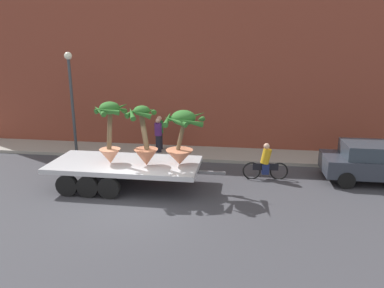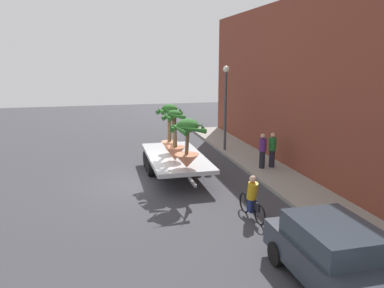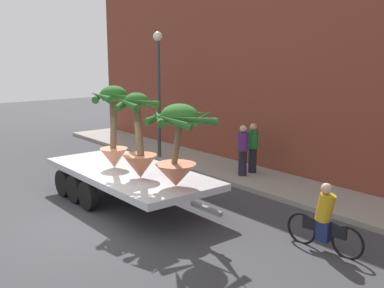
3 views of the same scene
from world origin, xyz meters
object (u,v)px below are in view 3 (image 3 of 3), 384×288
object	(u,v)px
potted_palm_middle	(139,142)
potted_palm_rear	(114,124)
flatbed_trailer	(125,175)
potted_palm_front	(178,144)
cyclist	(325,221)
pedestrian_far_left	(253,147)
street_lamp	(158,78)
pedestrian_near_gate	(243,149)

from	to	relation	value
potted_palm_middle	potted_palm_rear	bearing A→B (deg)	179.24
flatbed_trailer	potted_palm_front	xyz separation A→B (m)	(2.44, 0.06, 1.30)
potted_palm_rear	potted_palm_middle	distance (m)	1.34
potted_palm_rear	potted_palm_middle	size ratio (longest dim) A/B	1.05
cyclist	pedestrian_far_left	bearing A→B (deg)	148.25
potted_palm_front	street_lamp	distance (m)	7.09
potted_palm_front	flatbed_trailer	bearing A→B (deg)	-178.55
cyclist	pedestrian_far_left	world-z (taller)	pedestrian_far_left
potted_palm_middle	potted_palm_front	distance (m)	1.37
potted_palm_middle	potted_palm_front	bearing A→B (deg)	11.05
potted_palm_rear	potted_palm_front	bearing A→B (deg)	5.28
flatbed_trailer	cyclist	xyz separation A→B (m)	(5.60, 1.59, -0.10)
potted_palm_middle	pedestrian_near_gate	xyz separation A→B (m)	(-0.57, 4.43, -0.88)
potted_palm_middle	pedestrian_far_left	size ratio (longest dim) A/B	1.30
potted_palm_rear	potted_palm_middle	bearing A→B (deg)	-0.76
cyclist	pedestrian_near_gate	bearing A→B (deg)	152.54
potted_palm_middle	pedestrian_near_gate	distance (m)	4.55
pedestrian_far_left	potted_palm_middle	bearing A→B (deg)	-82.79
pedestrian_near_gate	potted_palm_front	bearing A→B (deg)	-65.38
potted_palm_rear	pedestrian_near_gate	xyz separation A→B (m)	(0.73, 4.41, -1.21)
potted_palm_middle	street_lamp	distance (m)	6.20
potted_palm_front	pedestrian_far_left	world-z (taller)	potted_palm_front
street_lamp	pedestrian_far_left	bearing A→B (deg)	15.03
potted_palm_middle	street_lamp	bearing A→B (deg)	140.03
pedestrian_near_gate	cyclist	bearing A→B (deg)	-27.46
flatbed_trailer	potted_palm_middle	distance (m)	1.60
flatbed_trailer	pedestrian_near_gate	bearing A→B (deg)	82.89
pedestrian_near_gate	street_lamp	size ratio (longest dim) A/B	0.35
flatbed_trailer	potted_palm_front	distance (m)	2.76
potted_palm_rear	cyclist	size ratio (longest dim) A/B	1.27
cyclist	potted_palm_rear	bearing A→B (deg)	-163.00
potted_palm_middle	potted_palm_front	size ratio (longest dim) A/B	1.08
potted_palm_rear	pedestrian_near_gate	size ratio (longest dim) A/B	1.37
cyclist	pedestrian_far_left	size ratio (longest dim) A/B	1.07
potted_palm_rear	street_lamp	size ratio (longest dim) A/B	0.48
potted_palm_middle	potted_palm_front	world-z (taller)	potted_palm_middle
cyclist	flatbed_trailer	bearing A→B (deg)	-164.13
street_lamp	pedestrian_near_gate	bearing A→B (deg)	7.52
street_lamp	potted_palm_rear	bearing A→B (deg)	-49.24
cyclist	pedestrian_near_gate	distance (m)	5.73
pedestrian_near_gate	street_lamp	world-z (taller)	street_lamp
cyclist	pedestrian_near_gate	size ratio (longest dim) A/B	1.07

